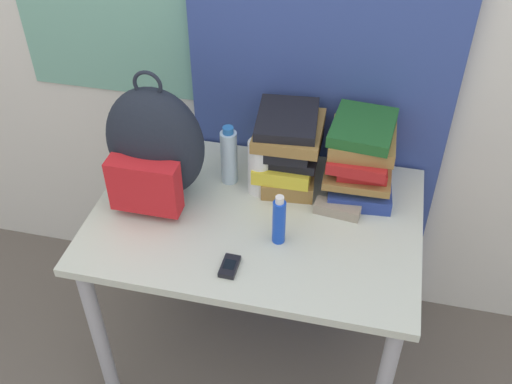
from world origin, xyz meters
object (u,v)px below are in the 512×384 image
object	(u,v)px
sports_bottle	(260,166)
sunglasses_case	(337,209)
water_bottle	(229,156)
book_stack_left	(288,148)
sunscreen_bottle	(279,221)
backpack	(154,147)
cell_phone	(230,266)
book_stack_center	(361,157)

from	to	relation	value
sports_bottle	sunglasses_case	bearing A→B (deg)	-11.96
water_bottle	sports_bottle	world-z (taller)	sports_bottle
book_stack_left	sunscreen_bottle	distance (m)	0.32
water_bottle	sports_bottle	distance (m)	0.12
sports_bottle	sunscreen_bottle	size ratio (longest dim) A/B	1.25
backpack	water_bottle	world-z (taller)	backpack
sports_bottle	cell_phone	distance (m)	0.39
sports_bottle	cell_phone	world-z (taller)	sports_bottle
sunscreen_bottle	cell_phone	size ratio (longest dim) A/B	2.02
sunscreen_bottle	cell_phone	world-z (taller)	sunscreen_bottle
backpack	sunscreen_bottle	xyz separation A→B (m)	(0.44, -0.13, -0.11)
book_stack_center	water_bottle	size ratio (longest dim) A/B	1.32
book_stack_left	sports_bottle	bearing A→B (deg)	-130.61
sports_bottle	sunscreen_bottle	bearing A→B (deg)	-63.88
backpack	sunglasses_case	size ratio (longest dim) A/B	2.97
backpack	sunglasses_case	world-z (taller)	backpack
backpack	book_stack_left	size ratio (longest dim) A/B	1.58
sunscreen_bottle	cell_phone	distance (m)	0.20
water_bottle	sunglasses_case	distance (m)	0.41
cell_phone	sunglasses_case	bearing A→B (deg)	48.22
water_bottle	sports_bottle	size ratio (longest dim) A/B	0.99
book_stack_center	sunscreen_bottle	distance (m)	0.38
book_stack_left	sunglasses_case	distance (m)	0.27
book_stack_center	water_bottle	bearing A→B (deg)	-172.38
book_stack_left	sports_bottle	xyz separation A→B (m)	(-0.08, -0.09, -0.02)
water_bottle	sports_bottle	xyz separation A→B (m)	(0.11, -0.03, 0.00)
sports_bottle	sunglasses_case	size ratio (longest dim) A/B	1.44
sunglasses_case	sports_bottle	bearing A→B (deg)	168.04
backpack	book_stack_left	xyz separation A→B (m)	(0.40, 0.18, -0.06)
water_bottle	cell_phone	world-z (taller)	water_bottle
book_stack_left	book_stack_center	size ratio (longest dim) A/B	1.00
sunscreen_bottle	sunglasses_case	xyz separation A→B (m)	(0.16, 0.17, -0.06)
book_stack_left	water_bottle	bearing A→B (deg)	-162.49
backpack	book_stack_center	size ratio (longest dim) A/B	1.58
book_stack_center	book_stack_left	bearing A→B (deg)	179.58
book_stack_center	backpack	bearing A→B (deg)	-164.54
water_bottle	sunglasses_case	size ratio (longest dim) A/B	1.43
sunscreen_bottle	backpack	bearing A→B (deg)	163.05
sports_bottle	sunscreen_bottle	distance (m)	0.25
backpack	water_bottle	xyz separation A→B (m)	(0.21, 0.12, -0.09)
sunglasses_case	cell_phone	bearing A→B (deg)	-131.78
book_stack_left	sports_bottle	size ratio (longest dim) A/B	1.31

